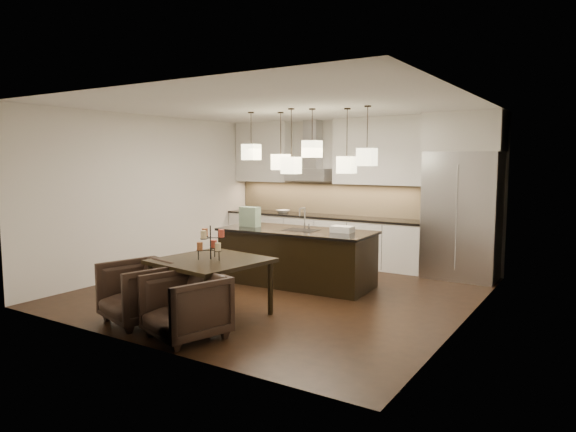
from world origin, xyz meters
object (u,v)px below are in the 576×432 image
Objects in this scene: refrigerator at (462,216)px; armchair_right at (185,306)px; island_body at (297,258)px; armchair_left at (140,292)px; dining_table at (211,288)px.

armchair_right is at bearing -111.84° from refrigerator.
island_body is 2.79m from armchair_left.
dining_table is at bearing -93.94° from island_body.
armchair_left is (-2.77, -4.57, -0.69)m from refrigerator.
island_body is 2.05m from dining_table.
dining_table is (-0.05, -2.05, -0.05)m from island_body.
armchair_left is 0.90m from armchair_right.
armchair_left is at bearing -105.70° from island_body.
island_body is at bearing 96.81° from dining_table.
refrigerator is 5.39m from armchair_left.
island_body is at bearing 92.63° from armchair_left.
armchair_right is (0.26, -2.84, -0.06)m from island_body.
island_body is at bearing 112.65° from armchair_right.
armchair_left is (-0.63, -2.72, -0.05)m from island_body.
dining_table is at bearing 64.65° from armchair_left.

